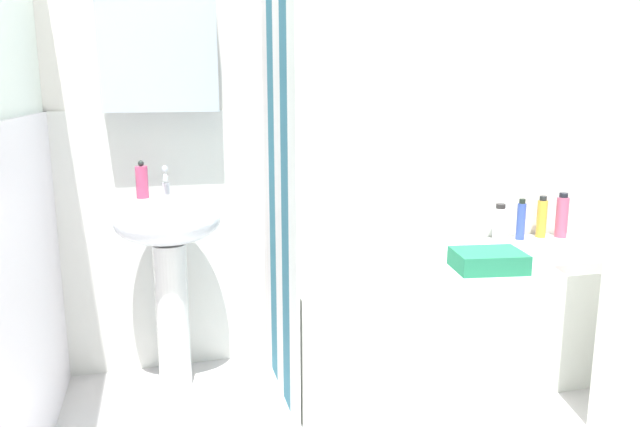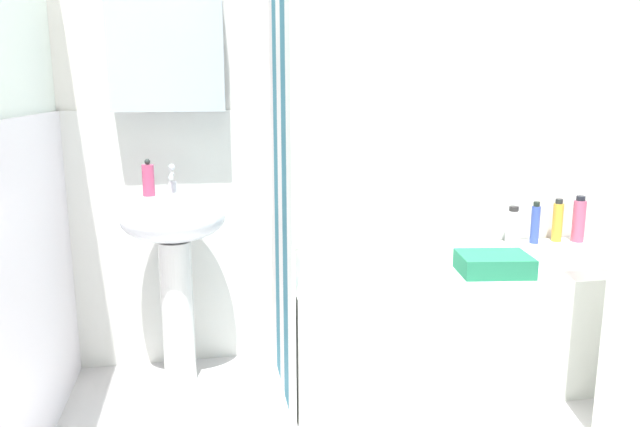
% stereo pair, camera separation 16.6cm
% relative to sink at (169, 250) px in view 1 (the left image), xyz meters
% --- Properties ---
extents(wall_back_tiled, '(3.60, 0.18, 2.40)m').
position_rel_sink_xyz_m(wall_back_tiled, '(1.00, 0.23, 0.52)').
color(wall_back_tiled, white).
rests_on(wall_back_tiled, ground_plane).
extents(sink, '(0.44, 0.34, 0.85)m').
position_rel_sink_xyz_m(sink, '(0.00, 0.00, 0.00)').
color(sink, white).
rests_on(sink, ground_plane).
extents(faucet, '(0.03, 0.12, 0.12)m').
position_rel_sink_xyz_m(faucet, '(-0.00, 0.08, 0.29)').
color(faucet, silver).
rests_on(faucet, sink).
extents(soap_dispenser, '(0.05, 0.05, 0.16)m').
position_rel_sink_xyz_m(soap_dispenser, '(-0.10, 0.03, 0.30)').
color(soap_dispenser, '#C9456F').
rests_on(soap_dispenser, sink).
extents(bathtub, '(1.64, 0.69, 0.53)m').
position_rel_sink_xyz_m(bathtub, '(1.28, -0.15, -0.36)').
color(bathtub, white).
rests_on(bathtub, ground_plane).
extents(shower_curtain, '(0.01, 0.69, 2.00)m').
position_rel_sink_xyz_m(shower_curtain, '(0.45, -0.15, 0.38)').
color(shower_curtain, white).
rests_on(shower_curtain, ground_plane).
extents(lotion_bottle, '(0.06, 0.06, 0.24)m').
position_rel_sink_xyz_m(lotion_bottle, '(2.00, 0.10, 0.02)').
color(lotion_bottle, '#BF4F73').
rests_on(lotion_bottle, bathtub).
extents(conditioner_bottle, '(0.05, 0.05, 0.22)m').
position_rel_sink_xyz_m(conditioner_bottle, '(1.90, 0.13, 0.01)').
color(conditioner_bottle, gold).
rests_on(conditioner_bottle, bathtub).
extents(shampoo_bottle, '(0.04, 0.04, 0.21)m').
position_rel_sink_xyz_m(shampoo_bottle, '(1.76, 0.11, 0.01)').
color(shampoo_bottle, '#354BA6').
rests_on(shampoo_bottle, bathtub).
extents(body_wash_bottle, '(0.07, 0.07, 0.19)m').
position_rel_sink_xyz_m(body_wash_bottle, '(1.66, 0.13, -0.00)').
color(body_wash_bottle, white).
rests_on(body_wash_bottle, bathtub).
extents(towel_folded, '(0.32, 0.26, 0.08)m').
position_rel_sink_xyz_m(towel_folded, '(1.33, -0.32, -0.05)').
color(towel_folded, '#237854').
rests_on(towel_folded, bathtub).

